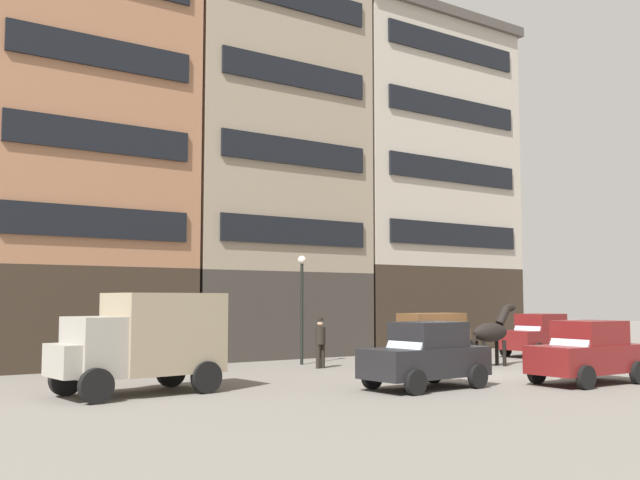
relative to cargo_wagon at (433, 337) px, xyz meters
The scene contains 13 objects.
ground_plane 1.90m from the cargo_wagon, 100.08° to the right, with size 120.00×120.00×0.00m, color slate.
building_far_left 15.51m from the cargo_wagon, 133.58° to the left, with size 8.34×6.95×16.34m.
building_center_left 12.65m from the cargo_wagon, 97.34° to the left, with size 8.82×6.95×17.47m.
building_center_right 14.79m from the cargo_wagon, 51.47° to the left, with size 10.39×6.95×17.07m.
cargo_wagon is the anchor object (origin of this frame).
draft_horse 2.95m from the cargo_wagon, ahead, with size 2.34×0.61×2.30m.
delivery_truck_near 10.48m from the cargo_wagon, behind, with size 4.49×2.48×2.62m.
sedan_dark 5.47m from the cargo_wagon, 78.81° to the right, with size 3.74×1.94×1.83m.
sedan_light 8.57m from the cargo_wagon, 14.44° to the left, with size 3.76×1.98×1.83m.
sedan_parked_curb 5.06m from the cargo_wagon, 135.79° to the right, with size 3.77×2.00×1.83m.
pedestrian_officer 4.01m from the cargo_wagon, 131.13° to the left, with size 0.39×0.39×1.79m.
streetlamp_curbside 5.44m from the cargo_wagon, 116.92° to the left, with size 0.32×0.32×4.12m.
fire_hydrant_curbside 12.13m from the cargo_wagon, 22.17° to the left, with size 0.24×0.24×0.83m.
Camera 1 is at (-17.28, -17.02, 2.45)m, focal length 40.79 mm.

